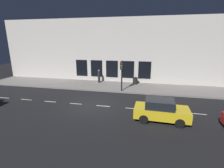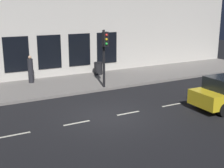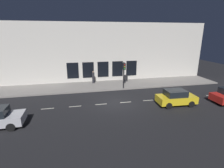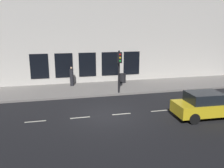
# 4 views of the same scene
# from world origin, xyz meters

# --- Properties ---
(ground_plane) EXTENTS (60.00, 60.00, 0.00)m
(ground_plane) POSITION_xyz_m (0.00, 0.00, 0.00)
(ground_plane) COLOR black
(sidewalk) EXTENTS (4.50, 32.00, 0.15)m
(sidewalk) POSITION_xyz_m (6.25, 0.00, 0.07)
(sidewalk) COLOR gray
(sidewalk) RESTS_ON ground
(building_facade) EXTENTS (0.65, 32.00, 8.50)m
(building_facade) POSITION_xyz_m (8.80, -0.00, 4.24)
(building_facade) COLOR beige
(building_facade) RESTS_ON ground
(lane_centre_line) EXTENTS (0.12, 27.20, 0.01)m
(lane_centre_line) POSITION_xyz_m (0.00, -1.00, 0.00)
(lane_centre_line) COLOR beige
(lane_centre_line) RESTS_ON ground
(traffic_light) EXTENTS (0.49, 0.32, 3.40)m
(traffic_light) POSITION_xyz_m (4.24, -1.98, 2.46)
(traffic_light) COLOR black
(traffic_light) RESTS_ON sidewalk
(parked_car_2) EXTENTS (1.94, 3.87, 1.58)m
(parked_car_2) POSITION_xyz_m (-1.68, -5.75, 0.79)
(parked_car_2) COLOR gold
(parked_car_2) RESTS_ON ground
(pedestrian_0) EXTENTS (0.39, 0.39, 1.73)m
(pedestrian_0) POSITION_xyz_m (7.54, 1.57, 0.96)
(pedestrian_0) COLOR #232328
(pedestrian_0) RESTS_ON sidewalk
(trash_bin) EXTENTS (0.62, 0.62, 0.87)m
(trash_bin) POSITION_xyz_m (7.66, -3.24, 0.59)
(trash_bin) COLOR black
(trash_bin) RESTS_ON sidewalk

